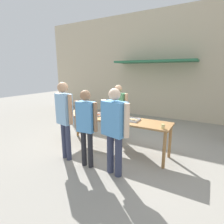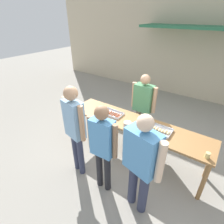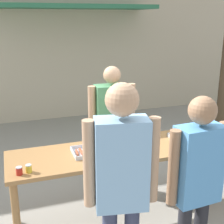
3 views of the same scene
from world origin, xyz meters
TOP-DOWN VIEW (x-y plane):
  - ground_plane at (0.00, 0.00)m, footprint 24.00×24.00m
  - building_facade_back at (0.00, 3.98)m, footprint 12.00×1.11m
  - serving_table at (0.00, 0.00)m, footprint 2.96×0.69m
  - food_tray_sausages at (-0.57, 0.01)m, footprint 0.47×0.28m
  - food_tray_buns at (0.54, 0.01)m, footprint 0.37×0.31m
  - condiment_jar_mustard at (-1.35, -0.24)m, footprint 0.06×0.06m
  - condiment_jar_ketchup at (-1.27, -0.22)m, footprint 0.06×0.06m
  - beer_cup at (1.34, -0.23)m, footprint 0.07×0.07m
  - person_server_behind_table at (-0.17, 0.66)m, footprint 0.61×0.24m
  - person_customer_holding_hotdog at (-0.67, -0.98)m, footprint 0.54×0.28m
  - person_customer_with_cup at (0.61, -0.98)m, footprint 0.67×0.36m
  - person_customer_waiting_in_line at (-0.04, -1.00)m, footprint 0.53×0.23m

SIDE VIEW (x-z plane):
  - ground_plane at x=0.00m, z-range 0.00..0.00m
  - serving_table at x=0.00m, z-range 0.34..1.20m
  - food_tray_sausages at x=-0.57m, z-range 0.85..0.90m
  - food_tray_buns at x=0.54m, z-range 0.85..0.91m
  - condiment_jar_mustard at x=-1.35m, z-range 0.86..0.94m
  - condiment_jar_ketchup at x=-1.27m, z-range 0.86..0.94m
  - beer_cup at x=1.34m, z-range 0.86..0.96m
  - person_server_behind_table at x=-0.17m, z-range 0.15..1.80m
  - person_customer_waiting_in_line at x=-0.04m, z-range 0.17..1.83m
  - person_customer_with_cup at x=0.61m, z-range 0.15..1.87m
  - person_customer_holding_hotdog at x=-0.67m, z-range 0.19..1.99m
  - building_facade_back at x=0.00m, z-range 0.01..4.51m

